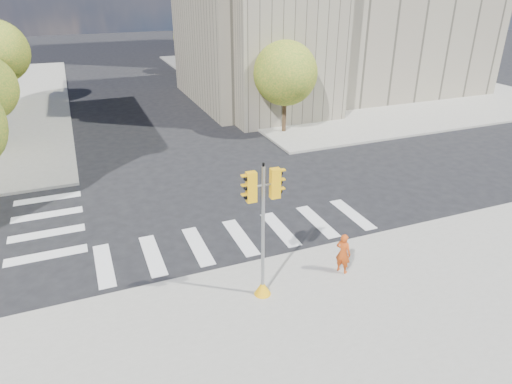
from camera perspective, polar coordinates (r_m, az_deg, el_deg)
ground at (r=20.56m, az=-3.65°, el=-2.97°), size 160.00×160.00×0.00m
sidewalk_far_right at (r=51.16m, az=8.72°, el=14.08°), size 28.00×40.00×0.15m
civic_building at (r=42.15m, az=8.82°, el=21.62°), size 26.00×16.00×19.39m
tree_re_near at (r=30.75m, az=3.68°, el=14.58°), size 4.20×4.20×6.16m
tree_re_mid at (r=41.72m, az=-3.72°, el=17.79°), size 4.60×4.60×6.66m
tree_re_far at (r=53.22m, az=-8.05°, el=18.68°), size 4.00×4.00×5.88m
lamp_near at (r=34.46m, az=1.53°, el=16.65°), size 0.35×0.18×8.11m
lamp_far at (r=47.53m, az=-5.56°, el=18.91°), size 0.35×0.18×8.11m
traffic_signal at (r=14.42m, az=0.87°, el=-6.34°), size 1.06×0.56×4.68m
photographer at (r=16.45m, az=10.84°, el=-7.52°), size 0.60×0.67×1.53m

